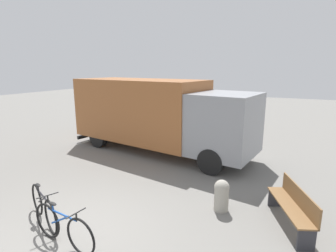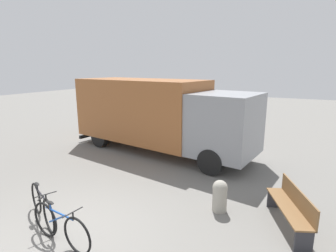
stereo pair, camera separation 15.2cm
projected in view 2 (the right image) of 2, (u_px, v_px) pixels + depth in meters
ground_plane at (66, 233)px, 5.51m from camera, size 60.00×60.00×0.00m
delivery_truck at (158, 113)px, 10.73m from camera, size 8.07×3.58×2.95m
park_bench at (292, 206)px, 5.63m from camera, size 1.04×1.79×0.89m
bicycle_near at (42, 205)px, 5.86m from camera, size 1.61×0.75×0.84m
bicycle_middle at (60, 226)px, 5.09m from camera, size 1.73×0.44×0.84m
bollard_near_bench at (220, 195)px, 6.30m from camera, size 0.37×0.37×0.79m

